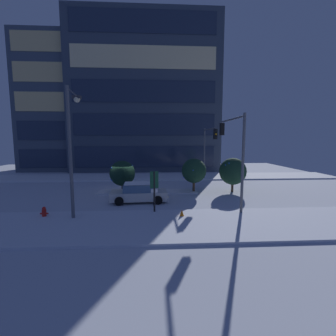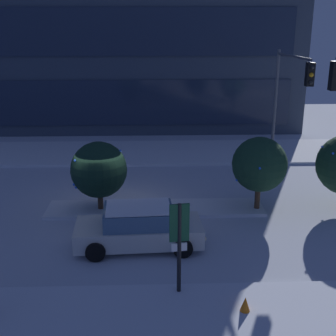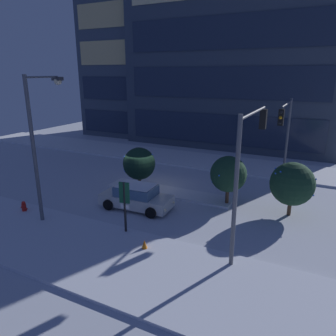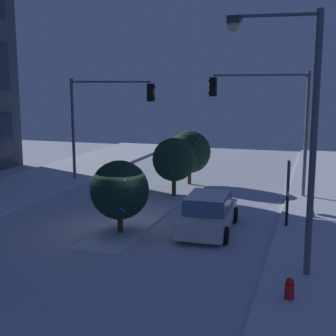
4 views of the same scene
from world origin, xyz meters
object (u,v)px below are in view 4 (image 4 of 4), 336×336
at_px(car_near, 208,213).
at_px(traffic_light_corner_near_right, 267,109).
at_px(decorated_tree_right_of_median, 120,190).
at_px(fire_hydrant, 289,291).
at_px(parking_info_sign, 288,186).
at_px(traffic_light_corner_far_right, 105,110).
at_px(construction_cone, 312,214).
at_px(street_lamp_arched, 290,109).
at_px(decorated_tree_left_of_median, 190,152).
at_px(decorated_tree_median, 174,160).

bearing_deg(car_near, traffic_light_corner_near_right, -14.77).
height_order(car_near, decorated_tree_right_of_median, decorated_tree_right_of_median).
xyz_separation_m(traffic_light_corner_near_right, decorated_tree_right_of_median, (-8.53, 4.54, -2.75)).
bearing_deg(fire_hydrant, parking_info_sign, 4.61).
bearing_deg(car_near, traffic_light_corner_far_right, 44.51).
distance_m(car_near, traffic_light_corner_near_right, 8.00).
bearing_deg(traffic_light_corner_far_right, construction_cone, -20.09).
relative_size(street_lamp_arched, parking_info_sign, 2.81).
relative_size(traffic_light_corner_near_right, decorated_tree_right_of_median, 2.19).
distance_m(street_lamp_arched, construction_cone, 8.28).
xyz_separation_m(traffic_light_corner_far_right, decorated_tree_right_of_median, (-8.95, -4.83, -2.55)).
bearing_deg(decorated_tree_right_of_median, traffic_light_corner_near_right, -28.02).
xyz_separation_m(street_lamp_arched, decorated_tree_left_of_median, (12.24, 6.35, -3.20)).
relative_size(traffic_light_corner_near_right, decorated_tree_median, 2.06).
height_order(car_near, parking_info_sign, parking_info_sign).
xyz_separation_m(traffic_light_corner_near_right, parking_info_sign, (-5.64, -1.57, -2.78)).
xyz_separation_m(traffic_light_corner_far_right, traffic_light_corner_near_right, (-0.42, -9.37, 0.20)).
xyz_separation_m(fire_hydrant, decorated_tree_median, (10.40, 6.48, 1.67)).
relative_size(traffic_light_corner_near_right, street_lamp_arched, 0.82).
xyz_separation_m(street_lamp_arched, decorated_tree_right_of_median, (2.09, 6.36, -3.30)).
bearing_deg(decorated_tree_left_of_median, traffic_light_corner_far_right, 103.93).
relative_size(traffic_light_corner_far_right, decorated_tree_median, 1.96).
bearing_deg(street_lamp_arched, construction_cone, -101.59).
height_order(traffic_light_corner_near_right, construction_cone, traffic_light_corner_near_right).
xyz_separation_m(decorated_tree_median, construction_cone, (-1.90, -6.92, -1.75)).
height_order(parking_info_sign, decorated_tree_right_of_median, decorated_tree_right_of_median).
bearing_deg(fire_hydrant, traffic_light_corner_far_right, 41.77).
bearing_deg(construction_cone, decorated_tree_right_of_median, 122.82).
distance_m(traffic_light_corner_far_right, decorated_tree_median, 6.06).
distance_m(fire_hydrant, parking_info_sign, 6.97).
height_order(decorated_tree_left_of_median, decorated_tree_right_of_median, decorated_tree_left_of_median).
distance_m(traffic_light_corner_near_right, street_lamp_arched, 10.79).
height_order(car_near, traffic_light_corner_near_right, traffic_light_corner_near_right).
relative_size(decorated_tree_median, construction_cone, 5.73).
distance_m(car_near, parking_info_sign, 3.42).
relative_size(traffic_light_corner_far_right, construction_cone, 11.24).
bearing_deg(decorated_tree_left_of_median, car_near, -159.89).
relative_size(parking_info_sign, decorated_tree_right_of_median, 0.95).
xyz_separation_m(traffic_light_corner_far_right, construction_cone, (-4.37, -11.93, -4.10)).
height_order(traffic_light_corner_far_right, fire_hydrant, traffic_light_corner_far_right).
bearing_deg(parking_info_sign, decorated_tree_left_of_median, -58.63).
height_order(traffic_light_corner_far_right, decorated_tree_right_of_median, traffic_light_corner_far_right).
bearing_deg(construction_cone, traffic_light_corner_far_right, 69.91).
distance_m(parking_info_sign, decorated_tree_right_of_median, 6.76).
height_order(traffic_light_corner_far_right, parking_info_sign, traffic_light_corner_far_right).
xyz_separation_m(traffic_light_corner_far_right, parking_info_sign, (-6.06, -10.94, -2.58)).
xyz_separation_m(car_near, construction_cone, (2.91, -4.00, -0.44)).
xyz_separation_m(decorated_tree_left_of_median, construction_cone, (-5.56, -7.10, -1.64)).
relative_size(car_near, fire_hydrant, 6.13).
height_order(traffic_light_corner_near_right, fire_hydrant, traffic_light_corner_near_right).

